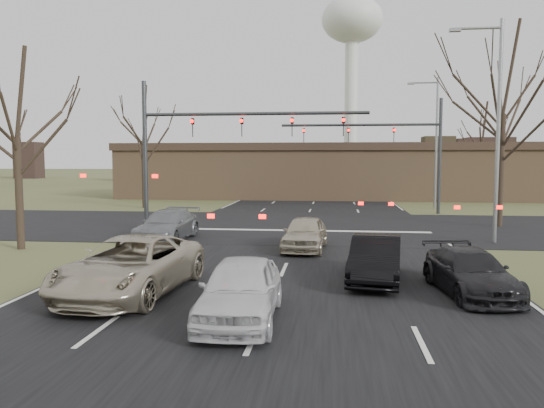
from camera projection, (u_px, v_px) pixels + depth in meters
The scene contains 19 objects.
ground at pixel (274, 292), 15.28m from camera, with size 360.00×360.00×0.00m, color #424B28.
road_main at pixel (321, 186), 74.67m from camera, with size 14.00×300.00×0.02m, color black.
road_cross at pixel (303, 226), 30.13m from camera, with size 200.00×14.00×0.02m, color black.
building at pixel (336, 171), 52.44m from camera, with size 42.40×10.40×5.30m.
water_tower at pixel (352, 30), 130.37m from camera, with size 15.00×15.00×44.50m.
mast_arm_near at pixel (204, 135), 28.31m from camera, with size 12.12×0.24×8.00m.
mast_arm_far at pixel (399, 142), 36.92m from camera, with size 11.12×0.24×8.00m.
streetlight_right_near at pixel (494, 119), 23.70m from camera, with size 2.34×0.25×10.00m.
streetlight_right_far at pixel (434, 136), 40.48m from camera, with size 2.34×0.25×10.00m.
tree_right_near at pixel (505, 66), 29.11m from camera, with size 6.90×6.90×11.50m.
tree_left_near at pixel (15, 93), 21.97m from camera, with size 5.10×5.10×8.50m.
tree_left_far at pixel (143, 113), 40.88m from camera, with size 5.70×5.70×9.50m.
tree_right_far at pixel (482, 124), 47.63m from camera, with size 5.40×5.40×9.00m.
car_silver_suv at pixel (131, 266), 14.94m from camera, with size 2.68×5.81×1.62m, color #B4A992.
car_white_sedan at pixel (240, 289), 12.51m from camera, with size 1.76×4.39×1.49m, color silver.
car_black_hatch at pixel (376, 259), 16.51m from camera, with size 1.49×4.28×1.41m, color black.
car_charcoal_sedan at pixel (470, 272), 14.95m from camera, with size 1.76×4.33×1.26m, color black.
car_grey_ahead at pixel (167, 225), 24.81m from camera, with size 2.00×4.92×1.43m, color slate.
car_silver_ahead at pixel (305, 233), 22.24m from camera, with size 1.69×4.19×1.43m, color #BAAF96.
Camera 1 is at (1.64, -14.92, 3.82)m, focal length 35.00 mm.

